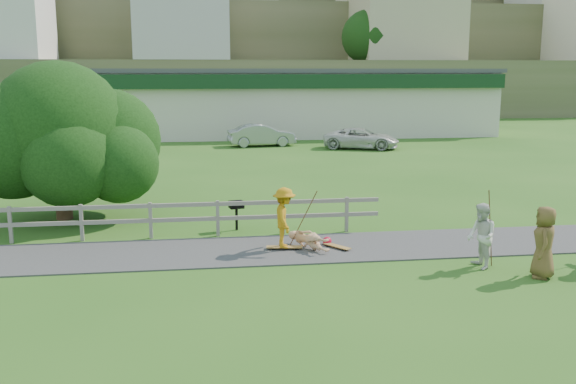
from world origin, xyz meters
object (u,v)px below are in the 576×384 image
Objects in this scene: spectator_a at (481,236)px; spectator_c at (544,242)px; car_silver at (262,135)px; tree at (61,161)px; skater_rider at (284,221)px; car_white at (361,138)px; skater_fallen at (309,240)px; bbq at (237,216)px.

spectator_a is 0.95× the size of spectator_c.
tree is (-8.74, -20.33, 1.24)m from car_silver.
skater_rider is 0.35× the size of car_white.
tree is (-7.57, 4.92, 1.69)m from skater_fallen.
spectator_a is (4.73, -2.29, -0.01)m from skater_rider.
spectator_c reaches higher than skater_fallen.
car_silver is at bearing -145.17° from spectator_c.
spectator_c reaches higher than spectator_a.
skater_fallen is (0.69, 0.00, -0.57)m from skater_rider.
spectator_a is at bearing -31.86° from tree.
tree is at bearing 150.23° from car_silver.
skater_fallen is 1.65× the size of bbq.
car_white is at bearing -17.44° from skater_rider.
spectator_c is 0.24× the size of tree.
car_silver is (1.86, 25.25, -0.11)m from skater_rider.
spectator_a reaches higher than car_white.
spectator_c is 1.89× the size of bbq.
spectator_c reaches higher than car_white.
spectator_c is at bearing -32.46° from tree.
tree is 7.73× the size of bbq.
skater_fallen is 0.32× the size of car_white.
bbq reaches higher than skater_fallen.
skater_rider is at bearing -78.31° from bbq.
car_white is at bearing 50.18° from tree.
car_silver reaches higher than car_white.
car_silver is at bearing 66.74° from tree.
car_silver is 0.61× the size of tree.
spectator_c is 15.19m from tree.
spectator_c is at bearing -60.81° from skater_fallen.
car_silver is 0.93× the size of car_white.
spectator_c reaches higher than bbq.
tree is (-6.88, 4.92, 1.12)m from skater_rider.
spectator_a is 0.23× the size of tree.
tree is at bearing -121.23° from spectator_a.
skater_rider is at bearing -35.58° from tree.
spectator_a is 25.36m from car_white.
bbq is at bearing -22.65° from tree.
spectator_a is 1.50m from spectator_c.
spectator_a is 13.71m from tree.
car_silver is at bearing 69.21° from bbq.
bbq is at bearing 26.86° from skater_rider.
spectator_a is 27.69m from car_silver.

